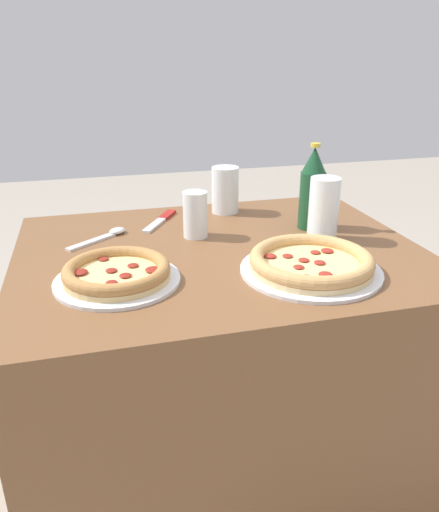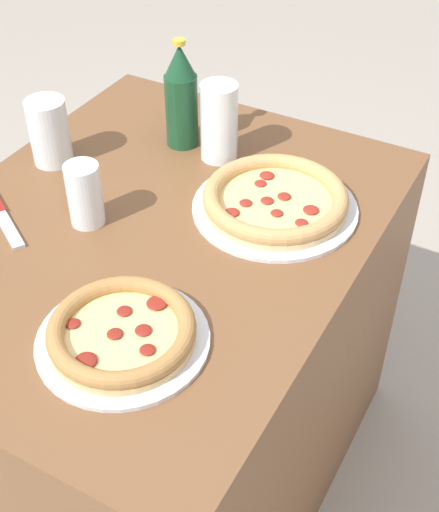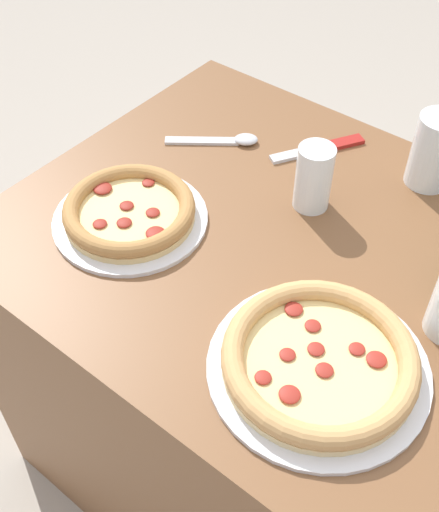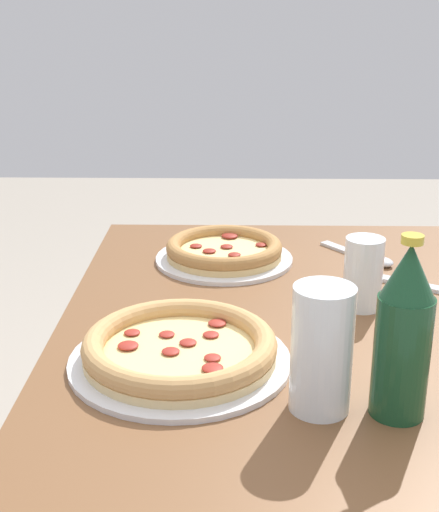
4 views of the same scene
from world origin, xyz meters
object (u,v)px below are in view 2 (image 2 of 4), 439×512
object	(u,v)px
pizza_margherita	(122,333)
glass_mango_juice	(85,197)
pizza_pepperoni	(275,201)
beer_bottle	(181,97)
glass_cola	(49,133)
knife	(1,216)
glass_orange_juice	(221,125)

from	to	relation	value
pizza_margherita	glass_mango_juice	size ratio (longest dim) A/B	2.21
pizza_pepperoni	beer_bottle	size ratio (longest dim) A/B	1.35
glass_cola	knife	world-z (taller)	glass_cola
glass_mango_juice	pizza_pepperoni	bearing A→B (deg)	-55.33
glass_orange_juice	glass_cola	bearing A→B (deg)	121.08
glass_cola	knife	xyz separation A→B (m)	(-0.20, -0.04, -0.06)
knife	pizza_pepperoni	bearing A→B (deg)	-58.40
glass_orange_juice	beer_bottle	xyz separation A→B (m)	(0.01, 0.10, 0.03)
glass_mango_juice	knife	world-z (taller)	glass_mango_juice
pizza_margherita	glass_mango_juice	xyz separation A→B (m)	(0.21, 0.22, 0.03)
glass_cola	beer_bottle	size ratio (longest dim) A/B	0.59
pizza_pepperoni	glass_cola	distance (m)	0.47
pizza_margherita	knife	size ratio (longest dim) A/B	1.49
pizza_margherita	glass_orange_juice	distance (m)	0.53
glass_cola	knife	distance (m)	0.21
pizza_pepperoni	knife	bearing A→B (deg)	121.60
knife	glass_orange_juice	bearing A→B (deg)	-34.21
glass_orange_juice	pizza_pepperoni	bearing A→B (deg)	-122.35
pizza_pepperoni	pizza_margherita	world-z (taller)	pizza_pepperoni
pizza_pepperoni	beer_bottle	distance (m)	0.31
glass_mango_juice	beer_bottle	size ratio (longest dim) A/B	0.52
pizza_margherita	glass_cola	bearing A→B (deg)	49.92
pizza_margherita	glass_mango_juice	bearing A→B (deg)	46.40
pizza_margherita	knife	bearing A→B (deg)	68.43
pizza_pepperoni	glass_mango_juice	xyz separation A→B (m)	(-0.19, 0.28, 0.03)
pizza_pepperoni	glass_orange_juice	xyz separation A→B (m)	(0.11, 0.17, 0.05)
glass_cola	knife	size ratio (longest dim) A/B	0.76
beer_bottle	pizza_margherita	bearing A→B (deg)	-157.86
pizza_margherita	glass_cola	xyz separation A→B (m)	(0.34, 0.41, 0.04)
glass_mango_juice	knife	bearing A→B (deg)	115.08
pizza_pepperoni	pizza_margherita	bearing A→B (deg)	172.24
pizza_pepperoni	glass_mango_juice	bearing A→B (deg)	124.67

